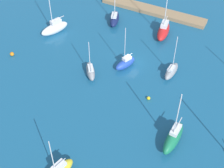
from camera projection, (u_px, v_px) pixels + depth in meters
name	position (u px, v px, depth m)	size (l,w,h in m)	color
water	(132.00, 63.00, 62.40)	(160.00, 160.00, 0.00)	#19567F
pier_dock	(153.00, 11.00, 74.85)	(24.24, 3.17, 0.81)	#997A56
sailboat_white_lone_south	(55.00, 28.00, 68.59)	(4.15, 6.44, 10.56)	white
sailboat_gray_lone_north	(171.00, 71.00, 59.43)	(1.79, 4.92, 8.27)	gray
sailboat_navy_mid_basin	(115.00, 19.00, 71.32)	(3.57, 5.91, 9.93)	#141E4C
sailboat_red_by_breakwater	(164.00, 31.00, 67.97)	(3.03, 6.82, 12.11)	red
sailboat_green_inner_mooring	(173.00, 138.00, 48.47)	(2.14, 6.37, 10.65)	#19724C
sailboat_gray_center_basin	(90.00, 71.00, 59.31)	(4.02, 4.63, 7.22)	gray
sailboat_blue_near_pier	(125.00, 63.00, 60.98)	(3.17, 4.78, 8.78)	#2347B2
mooring_buoy_yellow	(149.00, 98.00, 55.47)	(0.61, 0.61, 0.61)	yellow
mooring_buoy_orange	(12.00, 54.00, 63.72)	(0.79, 0.79, 0.79)	orange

